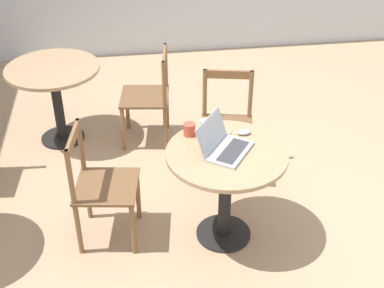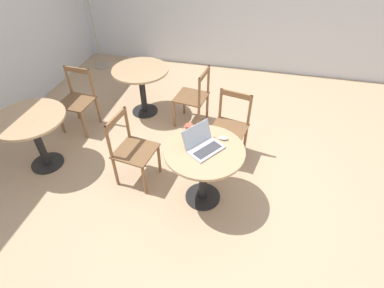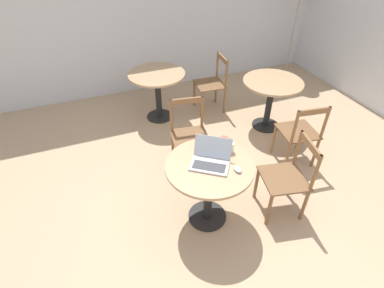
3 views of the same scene
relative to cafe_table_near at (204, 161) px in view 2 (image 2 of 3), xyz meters
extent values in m
plane|color=tan|center=(0.19, -0.09, -0.58)|extent=(16.00, 16.00, 0.00)
cylinder|color=black|center=(0.00, 0.00, -0.57)|extent=(0.40, 0.40, 0.02)
cylinder|color=black|center=(0.00, 0.00, -0.21)|extent=(0.09, 0.09, 0.69)
cylinder|color=tan|center=(0.00, 0.00, 0.15)|extent=(0.83, 0.83, 0.03)
cylinder|color=black|center=(1.51, 1.26, -0.57)|extent=(0.40, 0.40, 0.02)
cylinder|color=black|center=(1.51, 1.26, -0.21)|extent=(0.09, 0.09, 0.69)
cylinder|color=tan|center=(1.51, 1.26, 0.15)|extent=(0.83, 0.83, 0.03)
cylinder|color=black|center=(0.08, 2.08, -0.57)|extent=(0.40, 0.40, 0.02)
cylinder|color=black|center=(0.08, 2.08, -0.21)|extent=(0.09, 0.09, 0.69)
cylinder|color=tan|center=(0.08, 2.08, 0.15)|extent=(0.83, 0.83, 0.03)
cylinder|color=brown|center=(0.54, -0.31, -0.36)|extent=(0.04, 0.04, 0.44)
cylinder|color=brown|center=(0.61, 0.07, -0.36)|extent=(0.04, 0.04, 0.44)
cylinder|color=brown|center=(0.91, -0.38, -0.36)|extent=(0.04, 0.04, 0.44)
cylinder|color=brown|center=(0.99, -0.01, -0.36)|extent=(0.04, 0.04, 0.44)
cube|color=brown|center=(0.76, -0.16, -0.13)|extent=(0.51, 0.51, 0.02)
cylinder|color=brown|center=(0.91, -0.38, 0.09)|extent=(0.04, 0.04, 0.42)
cylinder|color=brown|center=(0.99, -0.01, 0.09)|extent=(0.04, 0.04, 0.42)
cube|color=brown|center=(0.95, -0.20, 0.27)|extent=(0.11, 0.40, 0.07)
cylinder|color=brown|center=(0.28, 0.61, -0.36)|extent=(0.04, 0.04, 0.44)
cylinder|color=brown|center=(-0.09, 0.66, -0.36)|extent=(0.04, 0.04, 0.44)
cylinder|color=brown|center=(0.34, 0.98, -0.36)|extent=(0.04, 0.04, 0.44)
cylinder|color=brown|center=(-0.04, 1.04, -0.36)|extent=(0.04, 0.04, 0.44)
cube|color=brown|center=(0.12, 0.82, -0.13)|extent=(0.49, 0.49, 0.02)
cylinder|color=brown|center=(0.34, 0.98, 0.09)|extent=(0.04, 0.04, 0.42)
cylinder|color=brown|center=(-0.04, 1.04, 0.09)|extent=(0.04, 0.04, 0.42)
cube|color=brown|center=(0.15, 1.01, 0.27)|extent=(0.41, 0.08, 0.07)
cylinder|color=brown|center=(1.24, 0.68, -0.36)|extent=(0.04, 0.04, 0.44)
cylinder|color=brown|center=(1.62, 0.63, -0.36)|extent=(0.04, 0.04, 0.44)
cylinder|color=brown|center=(1.19, 0.31, -0.36)|extent=(0.04, 0.04, 0.44)
cylinder|color=brown|center=(1.56, 0.26, -0.36)|extent=(0.04, 0.04, 0.44)
cube|color=brown|center=(1.40, 0.47, -0.13)|extent=(0.48, 0.48, 0.02)
cylinder|color=brown|center=(1.19, 0.31, 0.09)|extent=(0.04, 0.04, 0.42)
cylinder|color=brown|center=(1.56, 0.26, 0.09)|extent=(0.04, 0.04, 0.42)
cube|color=brown|center=(1.38, 0.28, 0.27)|extent=(0.41, 0.08, 0.07)
cylinder|color=brown|center=(0.70, 1.85, -0.36)|extent=(0.04, 0.04, 0.44)
cylinder|color=brown|center=(0.73, 2.22, -0.36)|extent=(0.04, 0.04, 0.44)
cylinder|color=brown|center=(1.08, 1.82, -0.36)|extent=(0.04, 0.04, 0.44)
cylinder|color=brown|center=(1.11, 2.20, -0.36)|extent=(0.04, 0.04, 0.44)
cube|color=brown|center=(0.90, 2.02, -0.13)|extent=(0.46, 0.46, 0.02)
cylinder|color=brown|center=(1.08, 1.82, 0.09)|extent=(0.04, 0.04, 0.42)
cylinder|color=brown|center=(1.11, 2.20, 0.09)|extent=(0.04, 0.04, 0.42)
cube|color=brown|center=(1.09, 2.01, 0.27)|extent=(0.05, 0.41, 0.07)
cylinder|color=#9E937F|center=(2.84, 2.66, -0.57)|extent=(0.29, 0.29, 0.02)
cylinder|color=#9E937F|center=(2.84, 2.66, 0.15)|extent=(0.02, 0.02, 1.45)
cube|color=#B7B7BC|center=(-0.01, -0.02, 0.17)|extent=(0.41, 0.37, 0.02)
cube|color=#38383D|center=(-0.02, -0.04, 0.18)|extent=(0.31, 0.27, 0.00)
cube|color=#B7B7BC|center=(0.07, 0.10, 0.28)|extent=(0.33, 0.26, 0.20)
cube|color=silver|center=(0.07, 0.09, 0.28)|extent=(0.30, 0.24, 0.18)
ellipsoid|color=#B7B7BC|center=(0.20, -0.16, 0.18)|extent=(0.06, 0.10, 0.03)
cylinder|color=#C64C38|center=(0.25, 0.22, 0.21)|extent=(0.08, 0.08, 0.09)
torus|color=#C64C38|center=(0.30, 0.22, 0.21)|extent=(0.05, 0.01, 0.05)
cylinder|color=silver|center=(0.26, 0.11, 0.21)|extent=(0.07, 0.07, 0.10)
camera|label=1|loc=(-2.89, 0.65, 2.17)|focal=50.00mm
camera|label=2|loc=(-2.21, -0.39, 2.16)|focal=28.00mm
camera|label=3|loc=(-0.89, -1.85, 2.01)|focal=28.00mm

